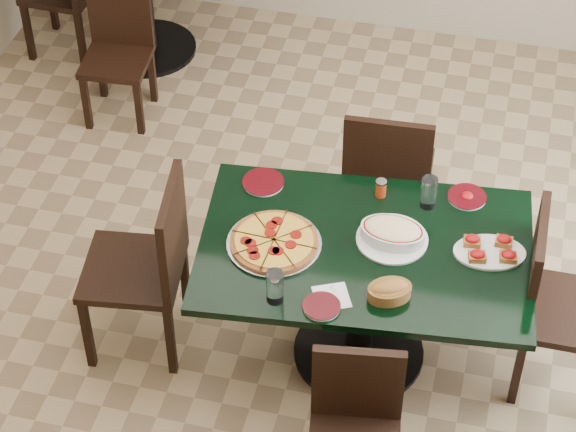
% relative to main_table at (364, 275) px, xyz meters
% --- Properties ---
extents(floor, '(5.50, 5.50, 0.00)m').
position_rel_main_table_xyz_m(floor, '(-0.30, 0.15, -0.57)').
color(floor, '#937A55').
rests_on(floor, ground).
extents(main_table, '(1.60, 1.12, 0.75)m').
position_rel_main_table_xyz_m(main_table, '(0.00, 0.00, 0.00)').
color(main_table, black).
rests_on(main_table, floor).
extents(chair_far, '(0.47, 0.47, 0.96)m').
position_rel_main_table_xyz_m(chair_far, '(-0.02, 0.78, -0.03)').
color(chair_far, black).
rests_on(chair_far, floor).
extents(chair_near, '(0.44, 0.44, 0.83)m').
position_rel_main_table_xyz_m(chair_near, '(0.12, -0.77, -0.11)').
color(chair_near, black).
rests_on(chair_near, floor).
extents(chair_right, '(0.46, 0.46, 0.98)m').
position_rel_main_table_xyz_m(chair_right, '(0.88, 0.08, -0.01)').
color(chair_right, black).
rests_on(chair_right, floor).
extents(chair_left, '(0.52, 0.52, 1.00)m').
position_rel_main_table_xyz_m(chair_left, '(-1.00, -0.13, -0.00)').
color(chair_left, black).
rests_on(chair_left, floor).
extents(back_chair_near, '(0.42, 0.42, 0.83)m').
position_rel_main_table_xyz_m(back_chair_near, '(-1.81, 1.63, -0.11)').
color(back_chair_near, black).
rests_on(back_chair_near, floor).
extents(pepperoni_pizza, '(0.44, 0.44, 0.04)m').
position_rel_main_table_xyz_m(pepperoni_pizza, '(-0.41, -0.08, 0.20)').
color(pepperoni_pizza, '#AAA9B0').
rests_on(pepperoni_pizza, main_table).
extents(lasagna_casserole, '(0.33, 0.33, 0.09)m').
position_rel_main_table_xyz_m(lasagna_casserole, '(0.11, 0.07, 0.23)').
color(lasagna_casserole, silver).
rests_on(lasagna_casserole, main_table).
extents(bread_basket, '(0.24, 0.21, 0.09)m').
position_rel_main_table_xyz_m(bread_basket, '(0.16, -0.28, 0.22)').
color(bread_basket, brown).
rests_on(bread_basket, main_table).
extents(bruschetta_platter, '(0.37, 0.28, 0.05)m').
position_rel_main_table_xyz_m(bruschetta_platter, '(0.55, 0.09, 0.21)').
color(bruschetta_platter, silver).
rests_on(bruschetta_platter, main_table).
extents(side_plate_near, '(0.17, 0.17, 0.02)m').
position_rel_main_table_xyz_m(side_plate_near, '(-0.12, -0.41, 0.19)').
color(side_plate_near, silver).
rests_on(side_plate_near, main_table).
extents(side_plate_far_r, '(0.19, 0.19, 0.03)m').
position_rel_main_table_xyz_m(side_plate_far_r, '(0.41, 0.44, 0.19)').
color(side_plate_far_r, silver).
rests_on(side_plate_far_r, main_table).
extents(side_plate_far_l, '(0.20, 0.20, 0.02)m').
position_rel_main_table_xyz_m(side_plate_far_l, '(-0.56, 0.31, 0.19)').
color(side_plate_far_l, silver).
rests_on(side_plate_far_l, main_table).
extents(napkin_setting, '(0.20, 0.20, 0.01)m').
position_rel_main_table_xyz_m(napkin_setting, '(-0.08, -0.34, 0.18)').
color(napkin_setting, silver).
rests_on(napkin_setting, main_table).
extents(water_glass_a, '(0.08, 0.08, 0.16)m').
position_rel_main_table_xyz_m(water_glass_a, '(0.23, 0.34, 0.26)').
color(water_glass_a, white).
rests_on(water_glass_a, main_table).
extents(water_glass_b, '(0.08, 0.08, 0.16)m').
position_rel_main_table_xyz_m(water_glass_b, '(-0.32, -0.41, 0.26)').
color(water_glass_b, white).
rests_on(water_glass_b, main_table).
extents(pepper_shaker, '(0.05, 0.05, 0.09)m').
position_rel_main_table_xyz_m(pepper_shaker, '(0.00, 0.36, 0.23)').
color(pepper_shaker, '#BA4013').
rests_on(pepper_shaker, main_table).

